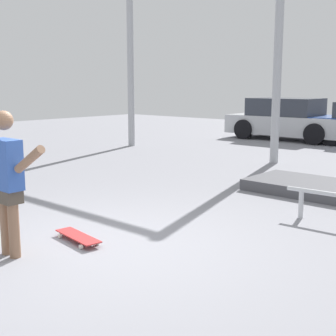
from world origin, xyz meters
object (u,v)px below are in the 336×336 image
at_px(manual_pad, 317,188).
at_px(parked_car_silver, 288,120).
at_px(skateboarder, 7,177).
at_px(skateboard, 78,236).

height_order(manual_pad, parked_car_silver, parked_car_silver).
distance_m(skateboarder, manual_pad, 5.31).
distance_m(skateboarder, skateboard, 1.15).
xyz_separation_m(skateboarder, skateboard, (0.18, 0.78, -0.82)).
height_order(skateboarder, parked_car_silver, skateboarder).
bearing_deg(skateboard, parked_car_silver, 113.90).
bearing_deg(skateboarder, parked_car_silver, 103.72).
xyz_separation_m(skateboarder, manual_pad, (1.26, 5.10, -0.79)).
bearing_deg(skateboarder, manual_pad, 76.14).
relative_size(manual_pad, parked_car_silver, 0.55).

